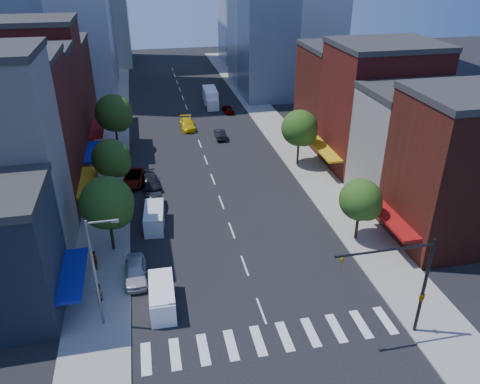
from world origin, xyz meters
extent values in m
plane|color=black|center=(0.00, 0.00, 0.00)|extent=(220.00, 220.00, 0.00)
cube|color=gray|center=(-12.50, 40.00, 0.07)|extent=(5.00, 120.00, 0.15)
cube|color=gray|center=(12.50, 40.00, 0.07)|extent=(5.00, 120.00, 0.15)
cube|color=silver|center=(0.00, -3.00, 0.01)|extent=(19.00, 3.00, 0.01)
cube|color=#5B1615|center=(-21.00, 20.50, 8.00)|extent=(12.00, 9.00, 16.00)
cube|color=#4C1C13|center=(-21.00, 29.00, 7.50)|extent=(12.00, 8.00, 15.00)
cube|color=#5B1615|center=(-21.00, 37.50, 8.50)|extent=(12.00, 9.00, 17.00)
cube|color=#4C1C13|center=(-21.00, 47.00, 6.50)|extent=(12.00, 10.00, 13.00)
cube|color=#4C1C13|center=(21.00, 6.50, 7.00)|extent=(12.00, 9.00, 14.00)
cube|color=#B6B2A8|center=(21.00, 15.00, 6.00)|extent=(12.00, 8.00, 12.00)
cube|color=#5B1615|center=(21.00, 24.00, 7.50)|extent=(12.00, 10.00, 15.00)
cube|color=#4C1C13|center=(21.00, 34.00, 6.50)|extent=(12.00, 10.00, 13.00)
cylinder|color=black|center=(10.50, -4.50, 4.15)|extent=(0.24, 0.24, 8.00)
cylinder|color=black|center=(7.00, -4.50, 7.75)|extent=(7.00, 0.16, 0.16)
imported|color=gold|center=(4.00, -4.50, 7.15)|extent=(0.22, 0.18, 1.10)
imported|color=gold|center=(10.50, -4.50, 3.35)|extent=(0.48, 2.24, 0.90)
cylinder|color=slate|center=(-12.00, 1.00, 4.65)|extent=(0.20, 0.20, 9.00)
cylinder|color=slate|center=(-11.00, 1.00, 8.95)|extent=(2.00, 0.14, 0.14)
cube|color=slate|center=(-10.10, 1.00, 8.90)|extent=(0.50, 0.25, 0.18)
cylinder|color=black|center=(-11.50, 11.00, 2.11)|extent=(0.28, 0.28, 3.92)
sphere|color=#1E4413|center=(-11.50, 11.00, 5.05)|extent=(4.80, 4.80, 4.80)
sphere|color=#1E4413|center=(-10.90, 10.70, 4.35)|extent=(3.36, 3.36, 3.36)
cylinder|color=black|center=(-11.50, 22.00, 1.97)|extent=(0.28, 0.28, 3.64)
sphere|color=#1E4413|center=(-11.50, 22.00, 4.70)|extent=(4.20, 4.20, 4.20)
sphere|color=#1E4413|center=(-10.90, 21.70, 4.05)|extent=(2.94, 2.94, 2.94)
cylinder|color=black|center=(-11.50, 36.00, 2.25)|extent=(0.28, 0.28, 4.20)
sphere|color=#1E4413|center=(-11.50, 36.00, 5.40)|extent=(5.00, 5.00, 5.00)
sphere|color=#1E4413|center=(-10.90, 35.70, 4.65)|extent=(3.50, 3.50, 3.50)
cylinder|color=black|center=(11.50, 8.00, 1.83)|extent=(0.28, 0.28, 3.36)
sphere|color=#1E4413|center=(11.50, 8.00, 4.35)|extent=(4.00, 4.00, 4.00)
sphere|color=#1E4413|center=(12.10, 7.70, 3.75)|extent=(2.80, 2.80, 2.80)
cylinder|color=black|center=(11.50, 26.00, 2.11)|extent=(0.28, 0.28, 3.92)
sphere|color=#1E4413|center=(11.50, 26.00, 5.05)|extent=(4.60, 4.60, 4.60)
sphere|color=#1E4413|center=(12.10, 25.70, 4.35)|extent=(3.22, 3.22, 3.22)
imported|color=#BABBC0|center=(-9.50, 6.11, 0.79)|extent=(1.89, 4.66, 1.59)
imported|color=black|center=(-7.50, 17.59, 0.78)|extent=(2.18, 4.92, 1.57)
imported|color=#999999|center=(-9.50, 24.81, 0.71)|extent=(2.98, 5.35, 1.42)
imported|color=black|center=(-7.50, 23.40, 0.69)|extent=(2.43, 4.94, 1.38)
cube|color=white|center=(-7.50, 2.08, 1.00)|extent=(1.99, 4.80, 2.00)
cube|color=black|center=(-7.53, 0.27, 1.29)|extent=(1.78, 0.98, 0.86)
cylinder|color=black|center=(-8.39, 0.47, 0.33)|extent=(0.25, 0.73, 0.72)
cylinder|color=black|center=(-6.67, 0.45, 0.33)|extent=(0.25, 0.73, 0.72)
cylinder|color=black|center=(-8.33, 3.72, 0.33)|extent=(0.25, 0.73, 0.72)
cylinder|color=black|center=(-6.61, 3.69, 0.33)|extent=(0.25, 0.73, 0.72)
cube|color=silver|center=(-7.50, 14.43, 0.99)|extent=(2.28, 4.87, 1.99)
cube|color=black|center=(-7.65, 12.64, 1.28)|extent=(1.82, 1.09, 0.85)
cylinder|color=black|center=(-8.48, 12.90, 0.33)|extent=(0.30, 0.74, 0.72)
cylinder|color=black|center=(-6.79, 12.76, 0.33)|extent=(0.30, 0.74, 0.72)
cylinder|color=black|center=(-8.21, 16.10, 0.33)|extent=(0.30, 0.74, 0.72)
cylinder|color=black|center=(-6.52, 15.96, 0.33)|extent=(0.30, 0.74, 0.72)
imported|color=#DABC0B|center=(-1.00, 42.72, 0.76)|extent=(2.15, 5.23, 1.51)
imported|color=black|center=(3.25, 37.58, 0.66)|extent=(1.47, 4.05, 1.33)
imported|color=#999999|center=(6.70, 49.40, 0.65)|extent=(1.69, 3.86, 1.29)
cube|color=white|center=(4.44, 54.43, 1.47)|extent=(2.42, 6.06, 2.94)
cube|color=white|center=(4.32, 50.94, 1.01)|extent=(2.08, 1.73, 1.84)
cylinder|color=black|center=(3.33, 51.71, 0.41)|extent=(0.30, 0.84, 0.83)
cylinder|color=black|center=(5.35, 51.64, 0.41)|extent=(0.30, 0.84, 0.83)
cylinder|color=black|center=(3.48, 55.84, 0.41)|extent=(0.30, 0.84, 0.83)
cylinder|color=black|center=(5.50, 55.77, 0.41)|extent=(0.30, 0.84, 0.83)
imported|color=#999999|center=(-12.89, 8.18, 1.05)|extent=(0.56, 0.73, 1.80)
imported|color=#999999|center=(-12.39, 3.70, 0.95)|extent=(0.62, 0.79, 1.59)
camera|label=1|loc=(-7.50, -27.10, 25.19)|focal=35.00mm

